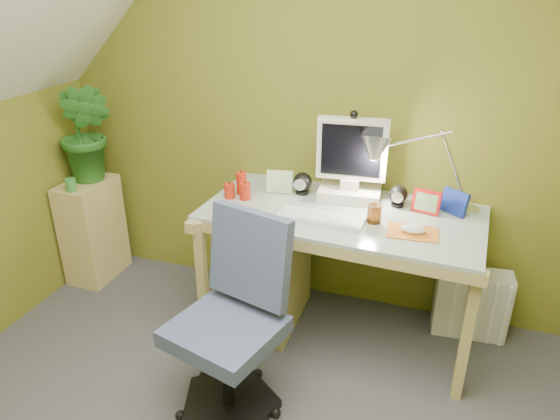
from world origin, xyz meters
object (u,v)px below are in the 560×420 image
(desk, at_px, (339,274))
(desk_lamp, at_px, (439,151))
(potted_plant, at_px, (87,133))
(task_chair, at_px, (225,329))
(radiator, at_px, (471,303))
(side_ledge, at_px, (93,230))
(monitor, at_px, (352,155))

(desk, xyz_separation_m, desk_lamp, (0.45, 0.18, 0.72))
(desk, distance_m, potted_plant, 1.80)
(potted_plant, xyz_separation_m, task_chair, (1.32, -0.89, -0.55))
(task_chair, bearing_deg, radiator, 56.93)
(side_ledge, xyz_separation_m, radiator, (2.46, 0.15, -0.14))
(desk, relative_size, side_ledge, 2.10)
(desk_lamp, distance_m, potted_plant, 2.14)
(side_ledge, height_order, potted_plant, potted_plant)
(monitor, xyz_separation_m, desk_lamp, (0.45, 0.00, 0.07))
(desk, distance_m, desk_lamp, 0.86)
(monitor, height_order, radiator, monitor)
(desk_lamp, bearing_deg, task_chair, -132.58)
(monitor, bearing_deg, side_ledge, 178.12)
(monitor, height_order, side_ledge, monitor)
(desk_lamp, relative_size, radiator, 1.59)
(potted_plant, bearing_deg, radiator, 2.27)
(monitor, distance_m, desk_lamp, 0.46)
(desk, relative_size, potted_plant, 2.27)
(side_ledge, bearing_deg, task_chair, -31.54)
(monitor, height_order, task_chair, monitor)
(side_ledge, bearing_deg, monitor, 3.19)
(radiator, bearing_deg, monitor, 179.35)
(monitor, height_order, desk_lamp, desk_lamp)
(potted_plant, bearing_deg, side_ledge, -126.73)
(desk_lamp, xyz_separation_m, radiator, (0.29, 0.05, -0.90))
(potted_plant, distance_m, radiator, 2.56)
(monitor, distance_m, potted_plant, 1.69)
(potted_plant, distance_m, task_chair, 1.69)
(potted_plant, bearing_deg, desk_lamp, 1.23)
(desk, bearing_deg, desk_lamp, 25.24)
(radiator, bearing_deg, side_ledge, 178.88)
(desk, relative_size, desk_lamp, 2.26)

